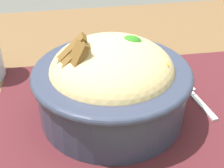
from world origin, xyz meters
name	(u,v)px	position (x,y,z in m)	size (l,w,h in m)	color
table	(117,137)	(0.00, 0.00, 0.68)	(1.30, 0.87, 0.75)	brown
placemat	(144,107)	(0.04, -0.02, 0.75)	(0.44, 0.30, 0.00)	#47191E
bowl	(112,81)	(-0.01, -0.02, 0.81)	(0.22, 0.22, 0.13)	#2D3347
fork	(191,93)	(0.12, 0.00, 0.75)	(0.03, 0.12, 0.00)	silver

